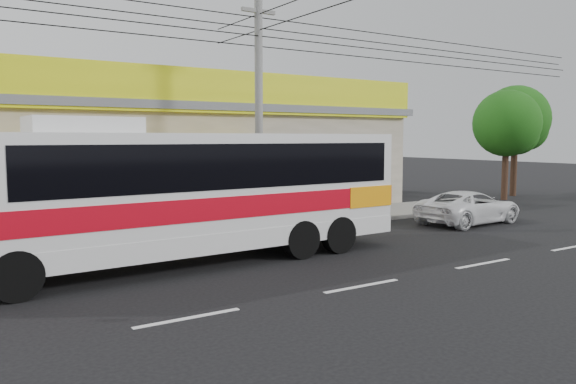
% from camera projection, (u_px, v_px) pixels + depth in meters
% --- Properties ---
extents(ground, '(120.00, 120.00, 0.00)m').
position_uv_depth(ground, '(298.00, 264.00, 14.16)').
color(ground, black).
rests_on(ground, ground).
extents(sidewalk, '(30.00, 3.20, 0.15)m').
position_uv_depth(sidewalk, '(200.00, 229.00, 19.18)').
color(sidewalk, gray).
rests_on(sidewalk, ground).
extents(lane_markings, '(50.00, 0.12, 0.01)m').
position_uv_depth(lane_markings, '(362.00, 286.00, 12.07)').
color(lane_markings, silver).
rests_on(lane_markings, ground).
extents(storefront_building, '(22.60, 9.20, 5.70)m').
position_uv_depth(storefront_building, '(145.00, 159.00, 23.60)').
color(storefront_building, gray).
rests_on(storefront_building, ground).
extents(coach_bus, '(11.91, 2.93, 3.64)m').
position_uv_depth(coach_bus, '(194.00, 187.00, 14.12)').
color(coach_bus, silver).
rests_on(coach_bus, ground).
extents(white_car, '(4.53, 2.31, 1.22)m').
position_uv_depth(white_car, '(469.00, 207.00, 20.86)').
color(white_car, white).
rests_on(white_car, ground).
extents(utility_pole, '(34.00, 14.00, 8.08)m').
position_uv_depth(utility_pole, '(258.00, 30.00, 18.19)').
color(utility_pole, slate).
rests_on(utility_pole, ground).
extents(tree_near, '(3.39, 3.39, 5.63)m').
position_uv_depth(tree_near, '(509.00, 126.00, 28.61)').
color(tree_near, black).
rests_on(tree_near, ground).
extents(tree_far, '(3.64, 3.64, 6.03)m').
position_uv_depth(tree_far, '(518.00, 121.00, 30.57)').
color(tree_far, black).
rests_on(tree_far, ground).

